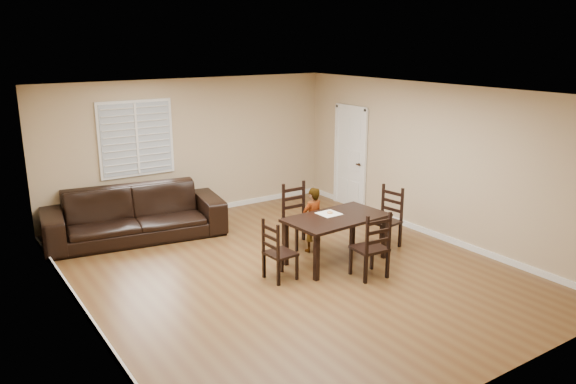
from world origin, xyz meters
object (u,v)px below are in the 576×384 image
(chair_right, at_px, (389,219))
(sofa, at_px, (135,214))
(dining_table, at_px, (336,222))
(chair_far, at_px, (375,249))
(child, at_px, (313,220))
(chair_near, at_px, (296,216))
(donut, at_px, (330,212))
(chair_left, at_px, (274,254))

(chair_right, height_order, sofa, chair_right)
(dining_table, height_order, chair_far, chair_far)
(dining_table, height_order, sofa, sofa)
(dining_table, bearing_deg, sofa, 125.05)
(chair_far, height_order, sofa, chair_far)
(dining_table, height_order, child, child)
(chair_near, distance_m, child, 0.45)
(child, height_order, donut, child)
(chair_right, distance_m, donut, 1.25)
(chair_near, relative_size, sofa, 0.35)
(donut, bearing_deg, chair_left, -167.82)
(dining_table, height_order, chair_near, chair_near)
(child, xyz_separation_m, sofa, (-2.23, 2.24, -0.10))
(dining_table, height_order, chair_right, chair_right)
(child, xyz_separation_m, donut, (0.05, -0.40, 0.22))
(donut, bearing_deg, chair_right, -4.19)
(chair_left, height_order, donut, chair_left)
(child, bearing_deg, donut, 90.91)
(chair_right, bearing_deg, chair_far, -59.60)
(chair_right, xyz_separation_m, child, (-1.26, 0.48, 0.08))
(chair_near, relative_size, child, 0.98)
(chair_near, xyz_separation_m, chair_right, (1.28, -0.93, -0.02))
(chair_far, height_order, chair_right, chair_right)
(dining_table, relative_size, child, 1.52)
(sofa, bearing_deg, donut, -40.15)
(chair_near, height_order, chair_far, chair_near)
(chair_near, distance_m, donut, 0.89)
(donut, height_order, sofa, sofa)
(child, distance_m, donut, 0.46)
(chair_left, height_order, child, child)
(chair_near, distance_m, chair_left, 1.59)
(chair_near, bearing_deg, chair_far, -87.15)
(chair_right, bearing_deg, chair_near, -134.35)
(dining_table, relative_size, sofa, 0.54)
(chair_far, height_order, child, child)
(chair_far, relative_size, child, 0.94)
(dining_table, xyz_separation_m, chair_far, (0.04, -0.85, -0.19))
(chair_near, xyz_separation_m, donut, (0.07, -0.84, 0.28))
(chair_far, relative_size, donut, 10.84)
(chair_near, relative_size, chair_far, 1.05)
(chair_left, relative_size, donut, 9.75)
(chair_near, height_order, donut, chair_near)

